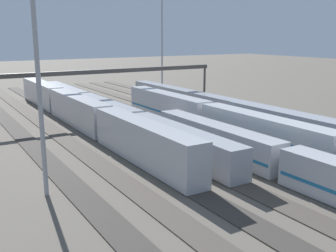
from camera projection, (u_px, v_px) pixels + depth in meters
The scene contains 18 objects.
ground_plane at pixel (162, 132), 64.44m from camera, with size 400.00×400.00×0.00m, color #60594F.
track_bed_0 at pixel (254, 118), 74.54m from camera, with size 140.00×2.80×0.12m, color #4C443D.
track_bed_1 at pixel (233, 121), 72.01m from camera, with size 140.00×2.80×0.12m, color #4C443D.
track_bed_2 at pixel (211, 124), 69.48m from camera, with size 140.00×2.80×0.12m, color #4C443D.
track_bed_3 at pixel (188, 128), 66.95m from camera, with size 140.00×2.80×0.12m, color #3D3833.
track_bed_4 at pixel (162, 131), 64.42m from camera, with size 140.00×2.80×0.12m, color #4C443D.
track_bed_5 at pixel (134, 135), 61.89m from camera, with size 140.00×2.80×0.12m, color #4C443D.
track_bed_6 at pixel (104, 140), 59.36m from camera, with size 140.00×2.80×0.12m, color #3D3833.
track_bed_7 at pixel (71, 144), 56.83m from camera, with size 140.00×2.80×0.12m, color #4C443D.
track_bed_8 at pixel (36, 149), 54.30m from camera, with size 140.00×2.80×0.12m, color #3D3833.
train_on_track_5 at pixel (106, 112), 70.60m from camera, with size 71.40×3.00×3.80m.
train_on_track_6 at pixel (78, 111), 68.31m from camera, with size 71.40×3.00×5.00m.
train_on_track_3 at pixel (263, 135), 51.80m from camera, with size 71.40×3.06×5.00m.
train_on_track_1 at pixel (283, 123), 61.91m from camera, with size 95.60×3.06×3.80m.
train_on_track_4 at pixel (285, 163), 42.46m from camera, with size 47.20×3.06×3.80m.
light_mast_0 at pixel (162, 20), 104.57m from camera, with size 2.80×0.70×30.58m.
light_mast_1 at pixel (34, 16), 35.25m from camera, with size 2.80×0.70×26.43m.
signal_gantry at pixel (114, 74), 78.20m from camera, with size 0.70×45.00×8.80m.
Camera 1 is at (-54.01, 31.66, 15.31)m, focal length 42.61 mm.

